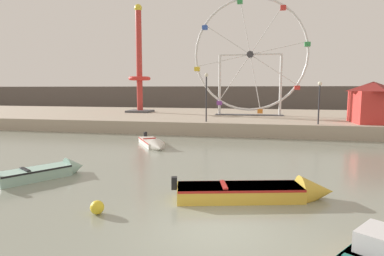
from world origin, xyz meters
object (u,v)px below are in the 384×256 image
object	(u,v)px
carnival_booth_red_striped	(372,102)
promenade_lamp_near	(319,96)
motorboat_mustard_yellow	(265,192)
ferris_wheel_white_frame	(250,56)
motorboat_seafoam	(47,171)
mooring_buoy_orange	(97,207)
motorboat_white_red_stripe	(153,144)
drop_tower_red_tower	(139,71)
promenade_lamp_far	(206,90)

from	to	relation	value
carnival_booth_red_striped	promenade_lamp_near	distance (m)	4.88
carnival_booth_red_striped	motorboat_mustard_yellow	bearing A→B (deg)	-118.85
ferris_wheel_white_frame	promenade_lamp_near	xyz separation A→B (m)	(5.81, -8.06, -3.97)
motorboat_seafoam	promenade_lamp_near	size ratio (longest dim) A/B	1.09
ferris_wheel_white_frame	mooring_buoy_orange	xyz separation A→B (m)	(-3.69, -26.52, -7.15)
motorboat_white_red_stripe	promenade_lamp_near	xyz separation A→B (m)	(11.68, 6.60, 3.19)
carnival_booth_red_striped	motorboat_white_red_stripe	bearing A→B (deg)	-154.91
promenade_lamp_near	drop_tower_red_tower	bearing A→B (deg)	152.46
motorboat_white_red_stripe	promenade_lamp_far	bearing A→B (deg)	127.33
ferris_wheel_white_frame	promenade_lamp_near	distance (m)	10.70
motorboat_seafoam	ferris_wheel_white_frame	world-z (taller)	ferris_wheel_white_frame
carnival_booth_red_striped	mooring_buoy_orange	distance (m)	24.84
motorboat_mustard_yellow	drop_tower_red_tower	distance (m)	30.29
motorboat_white_red_stripe	promenade_lamp_far	xyz separation A→B (m)	(2.52, 6.74, 3.62)
motorboat_white_red_stripe	promenade_lamp_far	distance (m)	8.06
drop_tower_red_tower	carnival_booth_red_striped	bearing A→B (deg)	-18.84
motorboat_white_red_stripe	carnival_booth_red_striped	bearing A→B (deg)	85.63
mooring_buoy_orange	drop_tower_red_tower	bearing A→B (deg)	108.56
motorboat_mustard_yellow	mooring_buoy_orange	size ratio (longest dim) A/B	13.28
ferris_wheel_white_frame	promenade_lamp_far	distance (m)	9.30
ferris_wheel_white_frame	carnival_booth_red_striped	xyz separation A→B (m)	(10.28, -6.15, -4.46)
motorboat_white_red_stripe	ferris_wheel_white_frame	distance (m)	17.34
ferris_wheel_white_frame	motorboat_seafoam	bearing A→B (deg)	-109.20
motorboat_seafoam	promenade_lamp_far	xyz separation A→B (m)	(4.67, 15.10, 3.56)
motorboat_white_red_stripe	motorboat_mustard_yellow	world-z (taller)	motorboat_mustard_yellow
ferris_wheel_white_frame	promenade_lamp_near	bearing A→B (deg)	-54.22
promenade_lamp_near	promenade_lamp_far	size ratio (longest dim) A/B	0.82
promenade_lamp_far	mooring_buoy_orange	size ratio (longest dim) A/B	9.49
ferris_wheel_white_frame	carnival_booth_red_striped	distance (m)	12.78
motorboat_mustard_yellow	mooring_buoy_orange	bearing A→B (deg)	-168.01
motorboat_white_red_stripe	drop_tower_red_tower	bearing A→B (deg)	171.81
motorboat_mustard_yellow	promenade_lamp_near	bearing A→B (deg)	60.79
mooring_buoy_orange	ferris_wheel_white_frame	bearing A→B (deg)	82.09
drop_tower_red_tower	mooring_buoy_orange	bearing A→B (deg)	-71.44
drop_tower_red_tower	promenade_lamp_near	world-z (taller)	drop_tower_red_tower
motorboat_white_red_stripe	carnival_booth_red_striped	world-z (taller)	carnival_booth_red_striped
motorboat_mustard_yellow	mooring_buoy_orange	distance (m)	5.81
promenade_lamp_near	motorboat_seafoam	bearing A→B (deg)	-132.74
motorboat_mustard_yellow	promenade_lamp_far	distance (m)	17.14
promenade_lamp_near	promenade_lamp_far	distance (m)	9.17
motorboat_mustard_yellow	drop_tower_red_tower	xyz separation A→B (m)	(-14.74, 25.83, 5.78)
motorboat_white_red_stripe	motorboat_mustard_yellow	xyz separation A→B (m)	(7.40, -9.30, 0.07)
promenade_lamp_near	mooring_buoy_orange	world-z (taller)	promenade_lamp_near
motorboat_seafoam	ferris_wheel_white_frame	distance (m)	25.39
motorboat_mustard_yellow	promenade_lamp_near	size ratio (longest dim) A/B	1.71
motorboat_white_red_stripe	drop_tower_red_tower	world-z (taller)	drop_tower_red_tower
drop_tower_red_tower	mooring_buoy_orange	world-z (taller)	drop_tower_red_tower
motorboat_seafoam	motorboat_mustard_yellow	bearing A→B (deg)	-63.52
promenade_lamp_far	carnival_booth_red_striped	bearing A→B (deg)	7.40
drop_tower_red_tower	promenade_lamp_far	xyz separation A→B (m)	(9.86, -9.79, -2.23)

